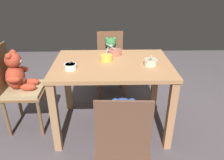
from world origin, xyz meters
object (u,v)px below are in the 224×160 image
teddy_chair_near_front (122,132)px  porridge_bowl_white_near_left (70,67)px  dining_table (112,74)px  porridge_bowl_yellow_center (106,58)px  porridge_bowl_cream_near_right (151,62)px  teddy_chair_near_left (19,80)px  porridge_bowl_terracotta_far_center (114,52)px  teddy_chair_far_center (111,57)px

teddy_chair_near_front → porridge_bowl_white_near_left: bearing=36.6°
porridge_bowl_white_near_left → dining_table: bearing=21.2°
dining_table → porridge_bowl_white_near_left: bearing=-158.8°
porridge_bowl_yellow_center → porridge_bowl_white_near_left: size_ratio=1.17×
porridge_bowl_white_near_left → teddy_chair_near_front: bearing=-55.7°
porridge_bowl_cream_near_right → dining_table: bearing=169.2°
porridge_bowl_yellow_center → porridge_bowl_cream_near_right: (0.42, -0.13, 0.00)m
teddy_chair_near_left → porridge_bowl_terracotta_far_center: teddy_chair_near_left is taller
dining_table → porridge_bowl_white_near_left: size_ratio=10.22×
teddy_chair_near_front → porridge_bowl_yellow_center: bearing=9.4°
porridge_bowl_yellow_center → porridge_bowl_white_near_left: 0.39m
porridge_bowl_cream_near_right → porridge_bowl_white_near_left: bearing=-173.9°
teddy_chair_near_front → porridge_bowl_cream_near_right: bearing=-21.3°
dining_table → porridge_bowl_cream_near_right: size_ratio=8.96×
teddy_chair_near_front → teddy_chair_near_left: size_ratio=0.96×
dining_table → porridge_bowl_white_near_left: 0.44m
porridge_bowl_yellow_center → dining_table: bearing=-48.6°
teddy_chair_far_center → teddy_chair_near_front: bearing=-2.0°
porridge_bowl_white_near_left → porridge_bowl_yellow_center: bearing=32.7°
dining_table → porridge_bowl_terracotta_far_center: size_ratio=6.80×
porridge_bowl_cream_near_right → porridge_bowl_terracotta_far_center: bearing=137.5°
dining_table → porridge_bowl_cream_near_right: porridge_bowl_cream_near_right is taller
dining_table → teddy_chair_near_left: (-0.96, 0.03, -0.07)m
teddy_chair_far_center → porridge_bowl_white_near_left: (-0.39, -0.93, 0.25)m
teddy_chair_near_front → porridge_bowl_white_near_left: teddy_chair_near_front is taller
dining_table → teddy_chair_near_front: bearing=-86.3°
dining_table → porridge_bowl_white_near_left: (-0.38, -0.15, 0.15)m
porridge_bowl_terracotta_far_center → porridge_bowl_yellow_center: bearing=-115.6°
dining_table → porridge_bowl_yellow_center: size_ratio=8.74×
dining_table → teddy_chair_near_front: (0.05, -0.78, -0.08)m
teddy_chair_far_center → teddy_chair_near_front: (0.05, -1.57, 0.02)m
porridge_bowl_yellow_center → porridge_bowl_white_near_left: porridge_bowl_yellow_center is taller
porridge_bowl_white_near_left → porridge_bowl_terracotta_far_center: 0.56m
dining_table → porridge_bowl_yellow_center: (-0.05, 0.06, 0.16)m
teddy_chair_near_left → porridge_bowl_white_near_left: teddy_chair_near_left is taller
dining_table → porridge_bowl_yellow_center: bearing=131.4°
teddy_chair_far_center → porridge_bowl_terracotta_far_center: size_ratio=5.00×
dining_table → teddy_chair_far_center: teddy_chair_far_center is taller
porridge_bowl_yellow_center → teddy_chair_far_center: bearing=85.5°
teddy_chair_near_front → porridge_bowl_white_near_left: (-0.43, 0.63, 0.23)m
dining_table → porridge_bowl_cream_near_right: bearing=-10.8°
porridge_bowl_cream_near_right → porridge_bowl_terracotta_far_center: 0.45m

